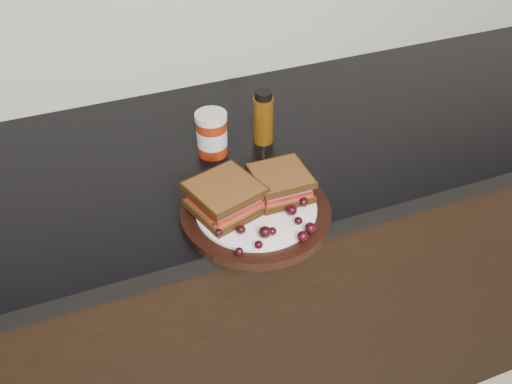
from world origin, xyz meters
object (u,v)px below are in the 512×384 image
at_px(plate, 256,213).
at_px(sandwich_left, 225,197).
at_px(condiment_jar, 212,134).
at_px(oil_bottle, 263,117).

relative_size(plate, sandwich_left, 2.40).
height_order(plate, condiment_jar, condiment_jar).
height_order(plate, oil_bottle, oil_bottle).
bearing_deg(oil_bottle, condiment_jar, -178.05).
bearing_deg(sandwich_left, plate, -34.51).
bearing_deg(plate, oil_bottle, 64.77).
xyz_separation_m(sandwich_left, oil_bottle, (0.16, 0.21, 0.01)).
height_order(condiment_jar, oil_bottle, oil_bottle).
bearing_deg(plate, condiment_jar, 92.41).
xyz_separation_m(condiment_jar, oil_bottle, (0.12, 0.00, 0.01)).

